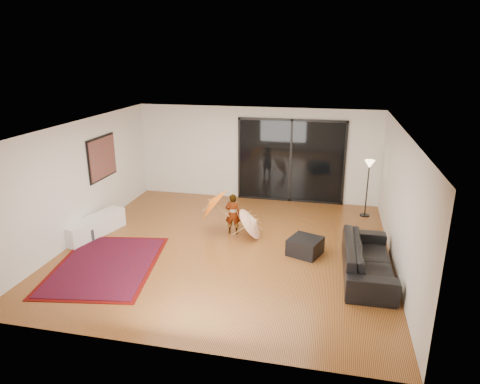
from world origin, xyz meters
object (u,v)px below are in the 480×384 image
(media_console, at_px, (95,226))
(child, at_px, (233,214))
(sofa, at_px, (368,259))
(ottoman, at_px, (305,246))

(media_console, height_order, child, child)
(media_console, distance_m, sofa, 6.23)
(sofa, height_order, child, child)
(media_console, bearing_deg, sofa, 9.73)
(media_console, bearing_deg, ottoman, 15.91)
(ottoman, xyz_separation_m, child, (-1.78, 0.76, 0.31))
(media_console, distance_m, child, 3.29)
(ottoman, height_order, child, child)
(child, bearing_deg, sofa, 149.88)
(ottoman, bearing_deg, media_console, -179.26)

